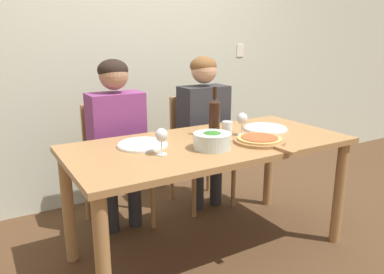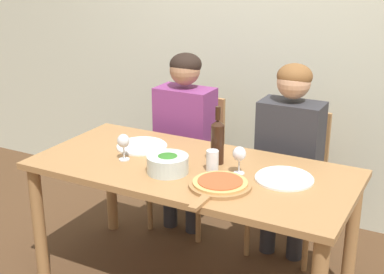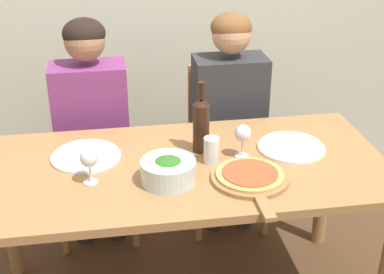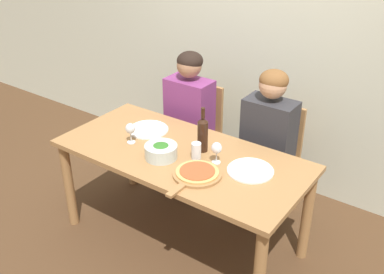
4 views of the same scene
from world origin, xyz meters
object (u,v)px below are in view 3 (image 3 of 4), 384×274
(dinner_plate_left, at_px, (86,156))
(pizza_on_board, at_px, (250,177))
(chair_right, at_px, (224,138))
(water_tumbler, at_px, (211,150))
(wine_bottle, at_px, (201,124))
(broccoli_bowl, at_px, (168,171))
(chair_left, at_px, (95,148))
(wine_glass_left, at_px, (89,160))
(person_woman, at_px, (91,114))
(wine_glass_right, at_px, (243,135))
(dinner_plate_right, at_px, (291,147))
(person_man, at_px, (230,105))

(dinner_plate_left, xyz_separation_m, pizza_on_board, (0.65, -0.30, 0.01))
(chair_right, distance_m, dinner_plate_left, 0.99)
(chair_right, relative_size, water_tumbler, 7.89)
(wine_bottle, relative_size, water_tumbler, 2.82)
(wine_bottle, bearing_deg, broccoli_bowl, -126.11)
(chair_right, bearing_deg, dinner_plate_left, -141.44)
(chair_left, relative_size, wine_glass_left, 5.97)
(chair_right, bearing_deg, water_tumbler, -107.08)
(person_woman, distance_m, wine_glass_right, 0.88)
(chair_left, relative_size, dinner_plate_right, 3.01)
(dinner_plate_right, height_order, wine_glass_right, wine_glass_right)
(person_man, xyz_separation_m, pizza_on_board, (-0.10, -0.79, 0.02))
(broccoli_bowl, bearing_deg, person_man, 60.45)
(person_man, distance_m, wine_bottle, 0.58)
(dinner_plate_left, bearing_deg, wine_bottle, -1.69)
(wine_bottle, bearing_deg, water_tumbler, -77.36)
(wine_glass_left, bearing_deg, chair_left, 90.45)
(chair_left, xyz_separation_m, pizza_on_board, (0.63, -0.90, 0.27))
(chair_left, distance_m, broccoli_bowl, 0.95)
(chair_left, bearing_deg, dinner_plate_left, -91.55)
(wine_bottle, bearing_deg, pizza_on_board, -62.43)
(chair_right, height_order, dinner_plate_right, chair_right)
(chair_left, xyz_separation_m, chair_right, (0.73, 0.00, 0.00))
(wine_glass_right, bearing_deg, chair_right, 83.33)
(broccoli_bowl, distance_m, dinner_plate_right, 0.61)
(wine_glass_right, distance_m, water_tumbler, 0.15)
(water_tumbler, bearing_deg, pizza_on_board, -54.71)
(pizza_on_board, xyz_separation_m, water_tumbler, (-0.12, 0.18, 0.04))
(wine_glass_left, xyz_separation_m, wine_glass_right, (0.64, 0.12, 0.00))
(chair_left, distance_m, wine_bottle, 0.87)
(chair_right, relative_size, wine_bottle, 2.79)
(broccoli_bowl, relative_size, wine_glass_right, 1.46)
(water_tumbler, bearing_deg, dinner_plate_right, 9.74)
(chair_left, bearing_deg, wine_bottle, -51.52)
(person_man, height_order, wine_glass_left, person_man)
(dinner_plate_right, height_order, water_tumbler, water_tumbler)
(dinner_plate_right, bearing_deg, person_man, 105.81)
(wine_glass_right, bearing_deg, pizza_on_board, -94.35)
(chair_right, distance_m, wine_bottle, 0.76)
(person_woman, relative_size, dinner_plate_left, 4.12)
(person_man, distance_m, water_tumbler, 0.65)
(person_man, xyz_separation_m, dinner_plate_right, (0.15, -0.55, 0.01))
(broccoli_bowl, bearing_deg, person_woman, 112.81)
(chair_left, height_order, dinner_plate_right, chair_left)
(dinner_plate_right, relative_size, water_tumbler, 2.62)
(wine_bottle, height_order, pizza_on_board, wine_bottle)
(broccoli_bowl, distance_m, pizza_on_board, 0.33)
(broccoli_bowl, xyz_separation_m, dinner_plate_right, (0.57, 0.19, -0.04))
(broccoli_bowl, xyz_separation_m, dinner_plate_left, (-0.33, 0.25, -0.04))
(chair_right, bearing_deg, person_woman, -171.58)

